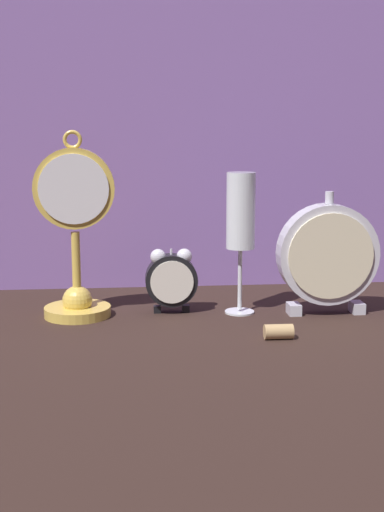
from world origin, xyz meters
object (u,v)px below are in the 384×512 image
(champagne_flute, at_px, (241,219))
(wine_cork, at_px, (279,332))
(pocket_watch_on_stand, at_px, (76,245))
(mantel_clock_silver, at_px, (328,255))
(alarm_clock_twin_bell, at_px, (171,278))

(champagne_flute, distance_m, wine_cork, 0.21)
(pocket_watch_on_stand, bearing_deg, champagne_flute, -0.83)
(pocket_watch_on_stand, relative_size, champagne_flute, 1.29)
(wine_cork, bearing_deg, mantel_clock_silver, 50.50)
(pocket_watch_on_stand, distance_m, wine_cork, 0.35)
(mantel_clock_silver, bearing_deg, wine_cork, -129.50)
(alarm_clock_twin_bell, distance_m, champagne_flute, 0.15)
(pocket_watch_on_stand, bearing_deg, alarm_clock_twin_bell, 2.87)
(champagne_flute, bearing_deg, wine_cork, -77.46)
(pocket_watch_on_stand, height_order, alarm_clock_twin_bell, pocket_watch_on_stand)
(alarm_clock_twin_bell, relative_size, mantel_clock_silver, 0.53)
(wine_cork, bearing_deg, alarm_clock_twin_bell, 132.05)
(wine_cork, bearing_deg, champagne_flute, 102.54)
(mantel_clock_silver, bearing_deg, champagne_flute, 172.09)
(champagne_flute, bearing_deg, alarm_clock_twin_bell, 174.12)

